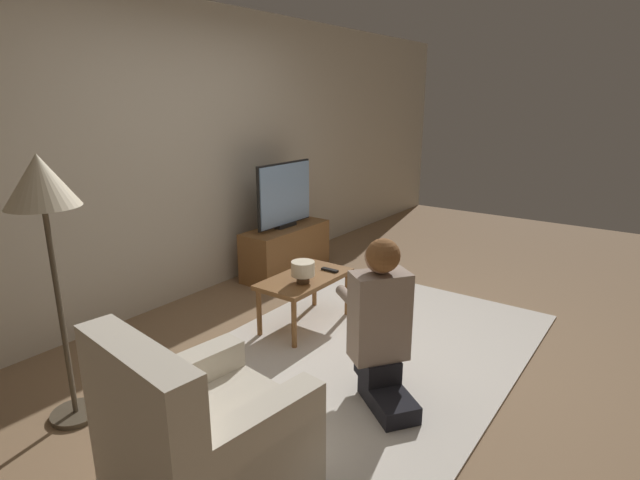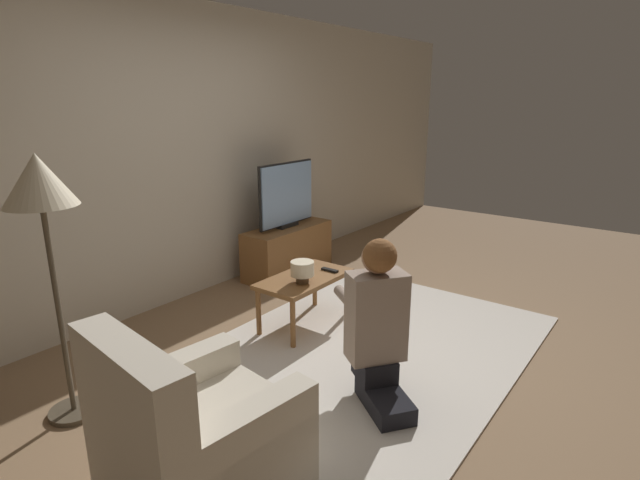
{
  "view_description": "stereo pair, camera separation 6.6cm",
  "coord_description": "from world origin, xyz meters",
  "px_view_note": "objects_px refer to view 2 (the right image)",
  "views": [
    {
      "loc": [
        -2.83,
        -1.65,
        1.8
      ],
      "look_at": [
        0.3,
        0.6,
        0.69
      ],
      "focal_mm": 28.0,
      "sensor_mm": 36.0,
      "label": 1
    },
    {
      "loc": [
        -2.79,
        -1.71,
        1.8
      ],
      "look_at": [
        0.3,
        0.6,
        0.69
      ],
      "focal_mm": 28.0,
      "sensor_mm": 36.0,
      "label": 2
    }
  ],
  "objects_px": {
    "armchair": "(197,446)",
    "floor_lamp": "(41,198)",
    "coffee_table": "(305,283)",
    "person_kneeling": "(377,320)",
    "tv": "(287,195)",
    "table_lamp": "(302,270)"
  },
  "relations": [
    {
      "from": "armchair",
      "to": "floor_lamp",
      "type": "bearing_deg",
      "value": 7.55
    },
    {
      "from": "floor_lamp",
      "to": "armchair",
      "type": "distance_m",
      "value": 1.49
    },
    {
      "from": "coffee_table",
      "to": "armchair",
      "type": "xyz_separation_m",
      "value": [
        -1.73,
        -0.76,
        -0.07
      ]
    },
    {
      "from": "coffee_table",
      "to": "person_kneeling",
      "type": "relative_size",
      "value": 0.79
    },
    {
      "from": "tv",
      "to": "floor_lamp",
      "type": "relative_size",
      "value": 0.52
    },
    {
      "from": "floor_lamp",
      "to": "tv",
      "type": "bearing_deg",
      "value": 12.3
    },
    {
      "from": "coffee_table",
      "to": "person_kneeling",
      "type": "bearing_deg",
      "value": -118.43
    },
    {
      "from": "floor_lamp",
      "to": "coffee_table",
      "type": "bearing_deg",
      "value": -11.75
    },
    {
      "from": "table_lamp",
      "to": "person_kneeling",
      "type": "bearing_deg",
      "value": -114.65
    },
    {
      "from": "tv",
      "to": "person_kneeling",
      "type": "xyz_separation_m",
      "value": [
        -1.41,
        -1.9,
        -0.32
      ]
    },
    {
      "from": "armchair",
      "to": "person_kneeling",
      "type": "bearing_deg",
      "value": -92.92
    },
    {
      "from": "coffee_table",
      "to": "armchair",
      "type": "relative_size",
      "value": 0.89
    },
    {
      "from": "armchair",
      "to": "person_kneeling",
      "type": "xyz_separation_m",
      "value": [
        1.2,
        -0.21,
        0.22
      ]
    },
    {
      "from": "person_kneeling",
      "to": "floor_lamp",
      "type": "bearing_deg",
      "value": -11.26
    },
    {
      "from": "person_kneeling",
      "to": "coffee_table",
      "type": "bearing_deg",
      "value": -81.88
    },
    {
      "from": "tv",
      "to": "person_kneeling",
      "type": "height_order",
      "value": "tv"
    },
    {
      "from": "coffee_table",
      "to": "table_lamp",
      "type": "relative_size",
      "value": 4.41
    },
    {
      "from": "coffee_table",
      "to": "tv",
      "type": "bearing_deg",
      "value": 46.55
    },
    {
      "from": "armchair",
      "to": "tv",
      "type": "bearing_deg",
      "value": -49.89
    },
    {
      "from": "armchair",
      "to": "person_kneeling",
      "type": "distance_m",
      "value": 1.24
    },
    {
      "from": "floor_lamp",
      "to": "person_kneeling",
      "type": "height_order",
      "value": "floor_lamp"
    },
    {
      "from": "floor_lamp",
      "to": "table_lamp",
      "type": "xyz_separation_m",
      "value": [
        1.62,
        -0.43,
        -0.76
      ]
    }
  ]
}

